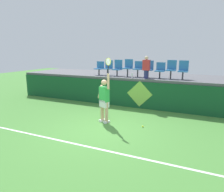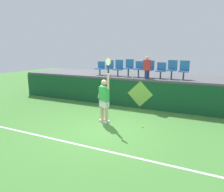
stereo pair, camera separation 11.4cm
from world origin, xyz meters
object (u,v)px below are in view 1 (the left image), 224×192
Objects in this scene: stadium_chair_3 at (128,67)px; tennis_player at (104,99)px; stadium_chair_5 at (149,68)px; stadium_chair_6 at (160,70)px; stadium_chair_2 at (118,67)px; tennis_ball at (143,126)px; water_bottle at (132,76)px; stadium_chair_4 at (138,68)px; stadium_chair_0 at (100,67)px; stadium_chair_7 at (171,68)px; stadium_chair_1 at (108,67)px; stadium_chair_8 at (183,69)px; spectator_0 at (146,67)px.

tennis_player is at bearing -85.44° from stadium_chair_3.
stadium_chair_6 is (0.59, -0.00, -0.05)m from stadium_chair_5.
tennis_ball is at bearing -53.64° from stadium_chair_2.
stadium_chair_5 reaches higher than water_bottle.
stadium_chair_2 is at bearing 149.47° from water_bottle.
tennis_player is 3.14× the size of stadium_chair_4.
tennis_player is 3.47m from stadium_chair_4.
stadium_chair_5 reaches higher than stadium_chair_0.
tennis_player reaches higher than stadium_chair_4.
water_bottle is 0.33× the size of stadium_chair_0.
stadium_chair_5 is (1.69, -0.01, 0.02)m from stadium_chair_2.
stadium_chair_7 is at bearing 59.76° from tennis_player.
water_bottle is (0.17, 2.73, 0.61)m from tennis_player.
stadium_chair_5 reaches higher than tennis_ball.
stadium_chair_5 is at bearing 0.01° from stadium_chair_1.
stadium_chair_8 is (2.32, 0.61, 0.35)m from water_bottle.
stadium_chair_1 is 2.30m from spectator_0.
tennis_ball is at bearing -106.38° from stadium_chair_8.
stadium_chair_8 reaches higher than water_bottle.
stadium_chair_7 is at bearing 0.12° from stadium_chair_0.
stadium_chair_0 is at bearing 179.97° from stadium_chair_4.
stadium_chair_5 is 1.67m from stadium_chair_8.
stadium_chair_7 is at bearing 0.03° from stadium_chair_1.
stadium_chair_5 is 0.96× the size of stadium_chair_8.
water_bottle is at bearing -166.03° from spectator_0.
spectator_0 is at bearing -11.03° from stadium_chair_1.
stadium_chair_6 is (1.13, 0.00, -0.04)m from stadium_chair_4.
water_bottle is 0.28× the size of stadium_chair_7.
water_bottle is at bearing -154.34° from stadium_chair_6.
spectator_0 is at bearing -14.77° from stadium_chair_2.
spectator_0 is (0.83, 2.89, 1.04)m from tennis_player.
stadium_chair_2 is at bearing 165.23° from spectator_0.
stadium_chair_4 is 1.66m from stadium_chair_7.
stadium_chair_3 is at bearing 125.85° from water_bottle.
stadium_chair_7 reaches higher than stadium_chair_2.
stadium_chair_0 is 0.93× the size of stadium_chair_4.
stadium_chair_3 is 1.06× the size of stadium_chair_5.
water_bottle is at bearing -15.67° from stadium_chair_0.
stadium_chair_0 is (-1.96, 3.33, 0.89)m from tennis_player.
stadium_chair_6 is (1.42, 3.33, 0.90)m from tennis_player.
stadium_chair_2 is at bearing 179.91° from stadium_chair_7.
stadium_chair_8 is at bearing 0.31° from stadium_chair_4.
stadium_chair_0 is at bearing -179.77° from stadium_chair_3.
spectator_0 is at bearing -165.05° from stadium_chair_8.
stadium_chair_7 reaches higher than stadium_chair_4.
stadium_chair_5 is at bearing -0.04° from stadium_chair_3.
stadium_chair_4 is (0.29, 3.33, 0.94)m from tennis_player.
stadium_chair_6 is 1.08m from stadium_chair_8.
stadium_chair_5 is at bearing 42.55° from water_bottle.
stadium_chair_3 reaches higher than tennis_ball.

